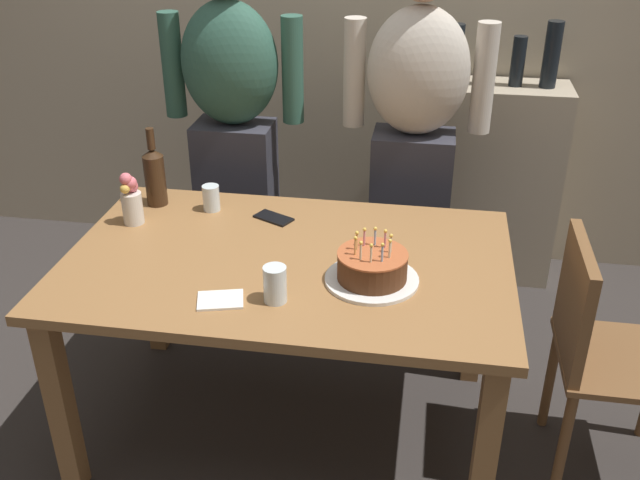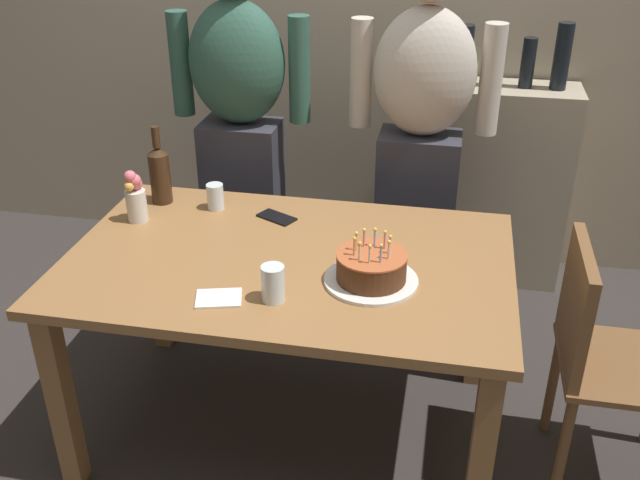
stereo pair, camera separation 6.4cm
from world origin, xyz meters
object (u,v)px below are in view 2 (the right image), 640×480
Objects in this scene: dining_chair at (600,349)px; person_woman_cardigan at (420,145)px; wine_bottle at (160,173)px; flower_vase at (135,197)px; napkin_stack at (219,298)px; person_man_bearded at (241,133)px; water_glass_near at (215,197)px; water_glass_far at (273,283)px; cell_phone at (277,217)px; birthday_cake at (371,269)px.

person_woman_cardigan is at bearing 39.10° from dining_chair.
wine_bottle reaches higher than flower_vase.
person_man_bearded reaches higher than napkin_stack.
water_glass_far is at bearing -57.13° from water_glass_near.
napkin_stack is (0.21, -0.62, -0.05)m from water_glass_near.
person_woman_cardigan is at bearing 64.56° from napkin_stack.
water_glass_far is 1.13m from person_woman_cardigan.
water_glass_near is 0.85× the size of water_glass_far.
water_glass_far is 0.38× the size of wine_bottle.
dining_chair is (1.15, -0.29, -0.23)m from cell_phone.
water_glass_far is 0.86m from wine_bottle.
cell_phone is at bearing 47.09° from person_woman_cardigan.
wine_bottle is at bearing 134.93° from water_glass_far.
napkin_stack is at bearing -55.41° from wine_bottle.
water_glass_near is at bearing 31.37° from flower_vase.
person_woman_cardigan is (0.49, 0.52, 0.13)m from cell_phone.
water_glass_far is at bearing 71.46° from person_woman_cardigan.
cell_phone is 0.61m from person_man_bearded.
flower_vase is at bearing 83.77° from dining_chair.
person_woman_cardigan is at bearing 71.46° from water_glass_far.
cell_phone is at bearing -6.92° from wine_bottle.
napkin_stack is at bearing -44.88° from flower_vase.
napkin_stack is (-0.44, -0.19, -0.04)m from birthday_cake.
flower_vase is 0.12× the size of person_man_bearded.
dining_chair is (0.67, -0.82, -0.36)m from person_woman_cardigan.
wine_bottle is 1.70m from dining_chair.
water_glass_near is (-0.66, 0.42, 0.00)m from birthday_cake.
napkin_stack is 0.69× the size of flower_vase.
flower_vase reaches higher than cell_phone.
flower_vase reaches higher than dining_chair.
person_man_bearded is at bearing 127.45° from birthday_cake.
flower_vase is (-0.91, 0.27, 0.05)m from birthday_cake.
wine_bottle reaches higher than napkin_stack.
napkin_stack is 0.66m from flower_vase.
birthday_cake is 3.03× the size of water_glass_near.
dining_chair reaches higher than cell_phone.
birthday_cake is 2.09× the size of cell_phone.
water_glass_far is at bearing -149.82° from birthday_cake.
water_glass_near is at bearing 122.87° from water_glass_far.
napkin_stack is at bearing 103.37° from dining_chair.
birthday_cake is at bearing 127.45° from person_man_bearded.
water_glass_near is 0.72× the size of napkin_stack.
wine_bottle is 0.19× the size of person_man_bearded.
person_woman_cardigan is (0.78, 0.00, 0.00)m from person_man_bearded.
dining_chair reaches higher than water_glass_far.
cell_phone is at bearing 12.81° from flower_vase.
water_glass_near is at bearing 109.11° from napkin_stack.
dining_chair is (1.63, -0.35, -0.34)m from wine_bottle.
person_man_bearded is (0.18, 0.47, 0.01)m from wine_bottle.
person_man_bearded is at bearing 71.69° from flower_vase.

